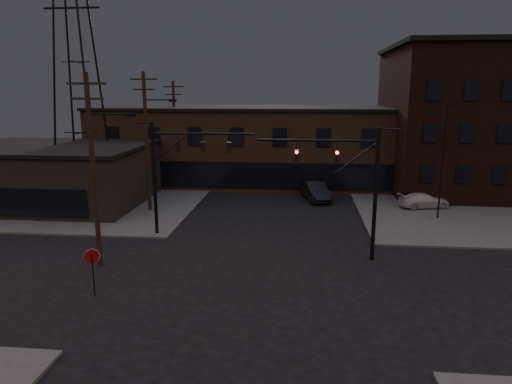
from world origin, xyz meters
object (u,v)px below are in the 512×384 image
traffic_signal_near (356,180)px  traffic_signal_far (172,165)px  stop_sign (92,261)px  parked_car_lot_b (424,201)px  parked_car_lot_a (418,189)px  car_crossing (315,191)px

traffic_signal_near → traffic_signal_far: 12.57m
traffic_signal_far → stop_sign: size_ratio=3.23×
stop_sign → parked_car_lot_b: stop_sign is taller
traffic_signal_near → traffic_signal_far: (-12.07, 3.50, 0.08)m
traffic_signal_far → stop_sign: 10.55m
traffic_signal_near → parked_car_lot_a: (7.93, 17.07, -4.05)m
traffic_signal_far → parked_car_lot_a: traffic_signal_far is taller
parked_car_lot_b → parked_car_lot_a: bearing=-19.4°
traffic_signal_far → car_crossing: (10.20, 11.78, -4.16)m
traffic_signal_near → traffic_signal_far: same height
traffic_signal_near → parked_car_lot_b: 15.22m
traffic_signal_far → parked_car_lot_a: 24.52m
traffic_signal_far → parked_car_lot_a: bearing=34.2°
traffic_signal_far → car_crossing: bearing=49.1°
parked_car_lot_b → stop_sign: bearing=121.0°
parked_car_lot_a → car_crossing: bearing=93.3°
parked_car_lot_b → car_crossing: (-9.21, 2.61, 0.08)m
parked_car_lot_a → traffic_signal_far: bearing=117.1°
traffic_signal_near → parked_car_lot_b: bearing=59.9°
traffic_signal_far → parked_car_lot_b: (19.41, 9.17, -4.24)m
parked_car_lot_a → stop_sign: bearing=130.8°
traffic_signal_near → car_crossing: bearing=97.0°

